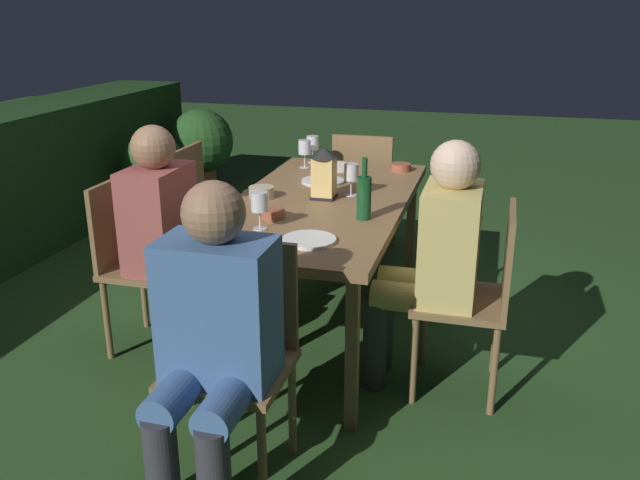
# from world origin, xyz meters

# --- Properties ---
(ground_plane) EXTENTS (16.00, 16.00, 0.00)m
(ground_plane) POSITION_xyz_m (0.00, 0.00, 0.00)
(ground_plane) COLOR #26471E
(dining_table) EXTENTS (1.84, 0.87, 0.73)m
(dining_table) POSITION_xyz_m (0.00, 0.00, 0.67)
(dining_table) COLOR olive
(dining_table) RESTS_ON ground
(chair_head_near) EXTENTS (0.40, 0.42, 0.87)m
(chair_head_near) POSITION_xyz_m (-1.17, 0.00, 0.49)
(chair_head_near) COLOR brown
(chair_head_near) RESTS_ON ground
(person_in_blue) EXTENTS (0.48, 0.38, 1.15)m
(person_in_blue) POSITION_xyz_m (-1.36, 0.00, 0.64)
(person_in_blue) COLOR #426699
(person_in_blue) RESTS_ON ground
(chair_side_right_b) EXTENTS (0.42, 0.40, 0.87)m
(chair_side_right_b) POSITION_xyz_m (0.41, 0.83, 0.49)
(chair_side_right_b) COLOR brown
(chair_side_right_b) RESTS_ON ground
(chair_side_right_a) EXTENTS (0.42, 0.40, 0.87)m
(chair_side_right_a) POSITION_xyz_m (-0.41, 0.83, 0.49)
(chair_side_right_a) COLOR brown
(chair_side_right_a) RESTS_ON ground
(person_in_rust) EXTENTS (0.38, 0.47, 1.15)m
(person_in_rust) POSITION_xyz_m (-0.41, 0.63, 0.64)
(person_in_rust) COLOR #9E4C47
(person_in_rust) RESTS_ON ground
(chair_head_far) EXTENTS (0.40, 0.42, 0.87)m
(chair_head_far) POSITION_xyz_m (1.17, 0.00, 0.49)
(chair_head_far) COLOR brown
(chair_head_far) RESTS_ON ground
(chair_side_left_a) EXTENTS (0.42, 0.40, 0.87)m
(chair_side_left_a) POSITION_xyz_m (-0.41, -0.83, 0.49)
(chair_side_left_a) COLOR brown
(chair_side_left_a) RESTS_ON ground
(person_in_mustard) EXTENTS (0.38, 0.47, 1.15)m
(person_in_mustard) POSITION_xyz_m (-0.41, -0.63, 0.64)
(person_in_mustard) COLOR tan
(person_in_mustard) RESTS_ON ground
(lantern_centerpiece) EXTENTS (0.15, 0.15, 0.27)m
(lantern_centerpiece) POSITION_xyz_m (0.04, -0.01, 0.88)
(lantern_centerpiece) COLOR black
(lantern_centerpiece) RESTS_ON dining_table
(green_bottle_on_table) EXTENTS (0.07, 0.07, 0.29)m
(green_bottle_on_table) POSITION_xyz_m (-0.26, -0.28, 0.84)
(green_bottle_on_table) COLOR #144723
(green_bottle_on_table) RESTS_ON dining_table
(wine_glass_a) EXTENTS (0.08, 0.08, 0.17)m
(wine_glass_a) POSITION_xyz_m (0.12, -0.13, 0.85)
(wine_glass_a) COLOR silver
(wine_glass_a) RESTS_ON dining_table
(wine_glass_b) EXTENTS (0.08, 0.08, 0.17)m
(wine_glass_b) POSITION_xyz_m (-0.52, 0.13, 0.85)
(wine_glass_b) COLOR silver
(wine_glass_b) RESTS_ON dining_table
(wine_glass_c) EXTENTS (0.08, 0.08, 0.17)m
(wine_glass_c) POSITION_xyz_m (0.67, 0.28, 0.85)
(wine_glass_c) COLOR silver
(wine_glass_c) RESTS_ON dining_table
(wine_glass_d) EXTENTS (0.08, 0.08, 0.17)m
(wine_glass_d) POSITION_xyz_m (0.82, 0.27, 0.85)
(wine_glass_d) COLOR silver
(wine_glass_d) RESTS_ON dining_table
(plate_a) EXTENTS (0.25, 0.25, 0.01)m
(plate_a) POSITION_xyz_m (0.71, 0.09, 0.74)
(plate_a) COLOR white
(plate_a) RESTS_ON dining_table
(plate_b) EXTENTS (0.23, 0.23, 0.01)m
(plate_b) POSITION_xyz_m (-0.63, -0.12, 0.74)
(plate_b) COLOR white
(plate_b) RESTS_ON dining_table
(plate_c) EXTENTS (0.24, 0.24, 0.01)m
(plate_c) POSITION_xyz_m (0.35, 0.08, 0.74)
(plate_c) COLOR silver
(plate_c) RESTS_ON dining_table
(bowl_olives) EXTENTS (0.12, 0.12, 0.04)m
(bowl_olives) POSITION_xyz_m (0.74, -0.30, 0.75)
(bowl_olives) COLOR #9E5138
(bowl_olives) RESTS_ON dining_table
(bowl_bread) EXTENTS (0.11, 0.11, 0.04)m
(bowl_bread) POSITION_xyz_m (-0.35, 0.13, 0.75)
(bowl_bread) COLOR #9E5138
(bowl_bread) RESTS_ON dining_table
(bowl_salad) EXTENTS (0.13, 0.13, 0.06)m
(bowl_salad) POSITION_xyz_m (-0.04, 0.30, 0.76)
(bowl_salad) COLOR #BCAD8E
(bowl_salad) RESTS_ON dining_table
(bowl_dip) EXTENTS (0.13, 0.13, 0.04)m
(bowl_dip) POSITION_xyz_m (-0.72, 0.28, 0.75)
(bowl_dip) COLOR #BCAD8E
(bowl_dip) RESTS_ON dining_table
(potted_plant_by_hedge) EXTENTS (0.50, 0.50, 0.73)m
(potted_plant_by_hedge) POSITION_xyz_m (1.47, 1.77, 0.44)
(potted_plant_by_hedge) COLOR brown
(potted_plant_by_hedge) RESTS_ON ground
(potted_plant_corner) EXTENTS (0.58, 0.58, 0.79)m
(potted_plant_corner) POSITION_xyz_m (2.37, 1.77, 0.47)
(potted_plant_corner) COLOR #9E5133
(potted_plant_corner) RESTS_ON ground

